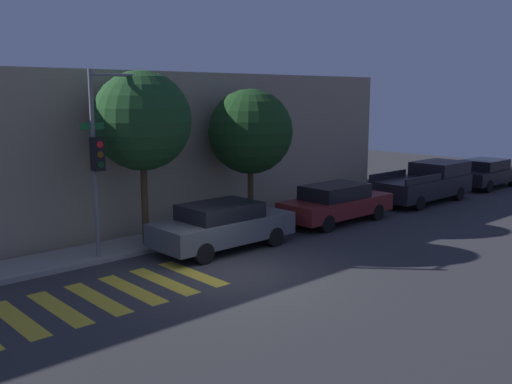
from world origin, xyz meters
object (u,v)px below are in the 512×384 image
sedan_middle (336,203)px  tree_near_corner (142,121)px  sedan_far_end (485,173)px  traffic_light_pole (111,137)px  pickup_truck (426,182)px  tree_midblock (250,132)px  sedan_near_corner (223,225)px

sedan_middle → tree_near_corner: 7.81m
sedan_middle → sedan_far_end: 11.63m
traffic_light_pole → pickup_truck: (14.31, -1.27, -2.64)m
tree_near_corner → tree_midblock: size_ratio=1.11×
pickup_truck → tree_midblock: bearing=168.7°
sedan_near_corner → sedan_middle: size_ratio=0.96×
sedan_far_end → tree_near_corner: 18.91m
sedan_middle → tree_midblock: bearing=146.4°
tree_near_corner → sedan_middle: bearing=-14.1°
pickup_truck → sedan_middle: bearing=180.0°
sedan_middle → pickup_truck: pickup_truck is taller
traffic_light_pole → sedan_near_corner: traffic_light_pole is taller
sedan_middle → tree_midblock: 4.09m
pickup_truck → sedan_far_end: (5.55, 0.00, -0.10)m
sedan_near_corner → pickup_truck: bearing=0.0°
traffic_light_pole → tree_midblock: (5.60, 0.47, -0.14)m
sedan_middle → pickup_truck: (6.08, 0.00, 0.10)m
sedan_far_end → tree_midblock: bearing=173.0°
pickup_truck → sedan_far_end: bearing=0.0°
sedan_far_end → tree_near_corner: (-18.57, 1.75, 3.11)m
pickup_truck → tree_midblock: (-8.70, 1.75, 2.50)m
sedan_near_corner → tree_near_corner: tree_near_corner is taller
tree_near_corner → tree_midblock: bearing=-0.0°
sedan_near_corner → tree_midblock: bearing=32.7°
sedan_near_corner → tree_near_corner: 3.91m
traffic_light_pole → tree_midblock: bearing=4.8°
traffic_light_pole → tree_midblock: size_ratio=1.10×
sedan_far_end → tree_near_corner: tree_near_corner is taller
sedan_near_corner → sedan_middle: 5.34m
sedan_near_corner → tree_near_corner: (-1.60, 1.75, 3.11)m
traffic_light_pole → tree_near_corner: size_ratio=0.99×
traffic_light_pole → sedan_far_end: (19.85, -1.27, -2.74)m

